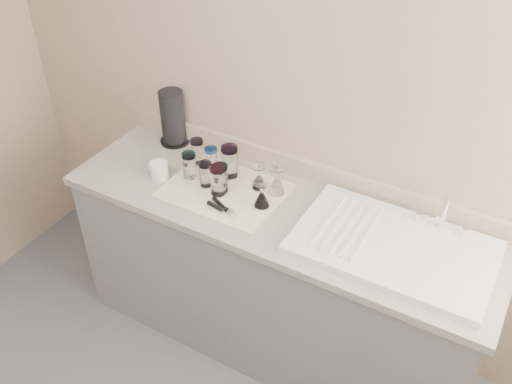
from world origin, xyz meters
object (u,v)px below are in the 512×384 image
Objects in this scene: sink_unit at (394,246)px; paper_towel_roll at (173,118)px; tumbler_blue at (206,174)px; tumbler_extra at (218,180)px; tumbler_cyan at (211,159)px; goblet_back_right at (276,184)px; white_mug at (159,170)px; can_opener at (222,208)px; tumbler_magenta at (189,165)px; tumbler_lavender at (220,178)px; tumbler_teal at (197,151)px; goblet_back_left at (259,180)px; goblet_front_right at (262,198)px; tumbler_purple at (230,161)px.

sink_unit is 2.76× the size of paper_towel_roll.
tumbler_blue is 0.09m from tumbler_extra.
goblet_back_right is (0.37, -0.00, -0.01)m from tumbler_cyan.
can_opener is at bearing -9.35° from white_mug.
tumbler_cyan is 0.33m from can_opener.
can_opener is at bearing -34.75° from paper_towel_roll.
tumbler_cyan is at bearing 132.57° from tumbler_extra.
tumbler_magenta is 0.20m from tumbler_extra.
tumbler_extra is (0.13, -0.15, 0.01)m from tumbler_cyan.
tumbler_magenta is at bearing -179.91° from sink_unit.
sink_unit is at bearing 1.56° from tumbler_lavender.
tumbler_magenta is 0.19m from tumbler_lavender.
sink_unit is at bearing -6.53° from tumbler_teal.
tumbler_teal is 0.90× the size of tumbler_lavender.
tumbler_magenta is at bearing -119.00° from tumbler_cyan.
paper_towel_roll reaches higher than tumbler_lavender.
goblet_front_right is (0.08, -0.11, 0.00)m from goblet_back_left.
goblet_back_left is at bearing 172.54° from sink_unit.
tumbler_magenta is at bearing -166.63° from goblet_back_right.
tumbler_lavender is at bearing -77.38° from tumbler_purple.
sink_unit is 4.99× the size of tumbler_purple.
goblet_back_left is at bearing 124.68° from goblet_front_right.
paper_towel_roll reaches higher than goblet_front_right.
can_opener is (0.08, -0.12, -0.06)m from tumbler_lavender.
goblet_back_right is (0.42, 0.10, -0.02)m from tumbler_magenta.
tumbler_blue is 0.34m from goblet_back_right.
goblet_back_left is at bearing -4.78° from tumbler_teal.
tumbler_blue is (0.05, -0.12, 0.00)m from tumbler_cyan.
tumbler_teal is 0.22m from white_mug.
paper_towel_roll is (-1.30, 0.23, 0.13)m from sink_unit.
paper_towel_roll reaches higher than tumbler_magenta.
paper_towel_roll is at bearing 166.85° from goblet_back_left.
tumbler_purple is at bearing 173.05° from sink_unit.
tumbler_purple is 0.13m from tumbler_lavender.
paper_towel_roll is at bearing 169.10° from goblet_back_right.
tumbler_purple is 1.10× the size of tumbler_extra.
goblet_back_right is at bearing 27.69° from tumbler_lavender.
tumbler_extra reaches higher than goblet_front_right.
tumbler_lavender is 0.16m from can_opener.
tumbler_extra is at bearing -12.19° from tumbler_magenta.
goblet_front_right is at bearing 0.09° from tumbler_lavender.
tumbler_lavender is at bearing -179.91° from goblet_front_right.
tumbler_purple is 0.55× the size of paper_towel_roll.
tumbler_magenta is 0.92× the size of goblet_back_right.
tumbler_teal is 0.48m from goblet_front_right.
tumbler_teal is at bearing 144.28° from tumbler_extra.
tumbler_blue reaches higher than white_mug.
tumbler_extra is at bearing -16.73° from tumbler_blue.
sink_unit reaches higher than tumbler_lavender.
goblet_back_left is at bearing -2.11° from tumbler_cyan.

